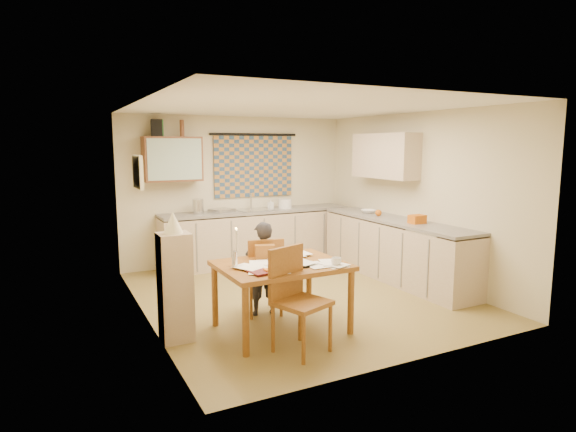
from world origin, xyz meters
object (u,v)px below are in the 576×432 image
dining_table (281,296)px  counter_back (257,237)px  person (263,269)px  chair_far (263,290)px  counter_right (395,249)px  stove (436,261)px  shelf_stand (175,287)px

dining_table → counter_back: bearing=70.9°
person → chair_far: bearing=-104.9°
counter_back → dining_table: bearing=-108.4°
counter_right → dining_table: 2.66m
stove → person: person is taller
counter_back → chair_far: 2.55m
counter_right → person: size_ratio=2.61×
stove → dining_table: stove is taller
shelf_stand → dining_table: bearing=-12.2°
counter_back → shelf_stand: 3.41m
counter_right → stove: counter_right is taller
stove → shelf_stand: size_ratio=0.80×
dining_table → shelf_stand: size_ratio=1.19×
chair_far → dining_table: bearing=97.5°
counter_right → dining_table: bearing=-156.4°
counter_back → stove: size_ratio=3.63×
person → shelf_stand: shelf_stand is taller
person → shelf_stand: bearing=27.2°
dining_table → chair_far: 0.58m
dining_table → person: size_ratio=1.20×
counter_back → shelf_stand: shelf_stand is taller
counter_back → shelf_stand: bearing=-127.5°
counter_right → chair_far: (-2.41, -0.50, -0.16)m
stove → counter_right: bearing=90.0°
chair_far → person: (-0.02, -0.03, 0.27)m
stove → counter_back: bearing=118.2°
stove → shelf_stand: shelf_stand is taller
counter_back → counter_right: same height
shelf_stand → counter_back: bearing=52.5°
shelf_stand → person: bearing=15.1°
counter_right → person: person is taller
person → dining_table: bearing=100.3°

